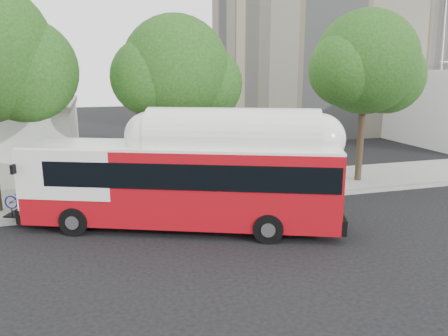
{
  "coord_description": "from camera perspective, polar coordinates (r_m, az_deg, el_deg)",
  "views": [
    {
      "loc": [
        -4.67,
        -14.55,
        6.18
      ],
      "look_at": [
        0.47,
        3.0,
        1.98
      ],
      "focal_mm": 35.0,
      "sensor_mm": 36.0,
      "label": 1
    }
  ],
  "objects": [
    {
      "name": "ground",
      "position": [
        16.48,
        1.37,
        -9.08
      ],
      "size": [
        120.0,
        120.0,
        0.0
      ],
      "primitive_type": "plane",
      "color": "black",
      "rests_on": "ground"
    },
    {
      "name": "transit_bus",
      "position": [
        16.98,
        -5.29,
        -2.13
      ],
      "size": [
        12.77,
        6.93,
        3.81
      ],
      "rotation": [
        0.0,
        0.0,
        -0.39
      ],
      "color": "#A70B13",
      "rests_on": "ground"
    },
    {
      "name": "red_curb_segment",
      "position": [
        19.5,
        -10.65,
        -5.52
      ],
      "size": [
        10.0,
        0.32,
        0.16
      ],
      "primitive_type": "cube",
      "color": "#9C1411",
      "rests_on": "ground"
    },
    {
      "name": "street_tree_mid",
      "position": [
        21.01,
        -5.27,
        12.14
      ],
      "size": [
        5.75,
        5.0,
        8.62
      ],
      "color": "#2D2116",
      "rests_on": "ground"
    },
    {
      "name": "street_tree_right",
      "position": [
        24.81,
        18.78,
        12.45
      ],
      "size": [
        6.21,
        5.4,
        9.18
      ],
      "color": "#2D2116",
      "rests_on": "ground"
    },
    {
      "name": "sidewalk",
      "position": [
        22.4,
        -3.69,
        -2.9
      ],
      "size": [
        60.0,
        5.0,
        0.15
      ],
      "primitive_type": "cube",
      "color": "gray",
      "rests_on": "ground"
    },
    {
      "name": "curb_strip",
      "position": [
        19.98,
        -2.04,
        -4.85
      ],
      "size": [
        60.0,
        0.3,
        0.15
      ],
      "primitive_type": "cube",
      "color": "gray",
      "rests_on": "ground"
    }
  ]
}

